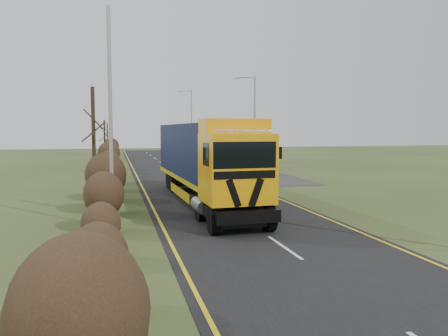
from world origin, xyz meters
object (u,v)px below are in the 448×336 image
lorry (204,157)px  speed_sign (274,169)px  car_blue_sedan (254,162)px  car_red_hatchback (254,166)px

lorry → speed_sign: size_ratio=7.82×
car_blue_sedan → speed_sign: 15.05m
car_red_hatchback → speed_sign: speed_sign is taller
lorry → car_blue_sedan: (9.01, 18.83, -1.81)m
lorry → car_red_hatchback: (7.64, 14.48, -1.83)m
car_red_hatchback → speed_sign: 10.52m
car_red_hatchback → car_blue_sedan: size_ratio=0.94×
car_red_hatchback → speed_sign: bearing=67.1°
car_red_hatchback → car_blue_sedan: (1.38, 4.34, 0.02)m
car_red_hatchback → car_blue_sedan: 4.56m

